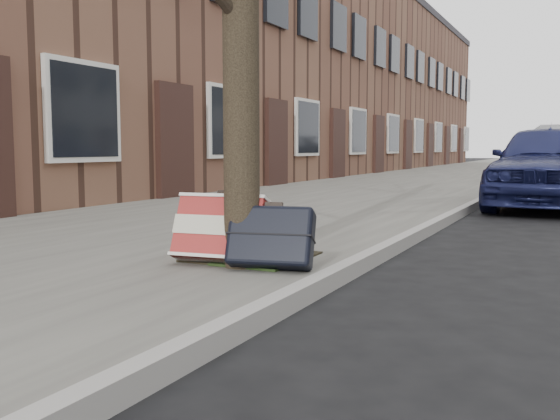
% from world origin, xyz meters
% --- Properties ---
extents(ground, '(120.00, 120.00, 0.00)m').
position_xyz_m(ground, '(0.00, 0.00, 0.00)').
color(ground, black).
rests_on(ground, ground).
extents(near_sidewalk, '(5.00, 70.00, 0.12)m').
position_xyz_m(near_sidewalk, '(-3.70, 15.00, 0.06)').
color(near_sidewalk, slate).
rests_on(near_sidewalk, ground).
extents(house_near, '(6.80, 40.00, 7.00)m').
position_xyz_m(house_near, '(-9.60, 16.00, 3.50)').
color(house_near, brown).
rests_on(house_near, ground).
extents(dirt_patch, '(0.85, 0.85, 0.02)m').
position_xyz_m(dirt_patch, '(-2.00, 1.20, 0.13)').
color(dirt_patch, black).
rests_on(dirt_patch, near_sidewalk).
extents(suitcase_red, '(0.71, 0.44, 0.52)m').
position_xyz_m(suitcase_red, '(-2.07, 0.85, 0.38)').
color(suitcase_red, maroon).
rests_on(suitcase_red, near_sidewalk).
extents(suitcase_navy, '(0.67, 0.48, 0.47)m').
position_xyz_m(suitcase_navy, '(-1.65, 0.83, 0.36)').
color(suitcase_navy, black).
rests_on(suitcase_navy, near_sidewalk).
extents(car_near_front, '(1.85, 4.19, 1.40)m').
position_xyz_m(car_near_front, '(-0.18, 7.98, 0.70)').
color(car_near_front, '#181C49').
rests_on(car_near_front, ground).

